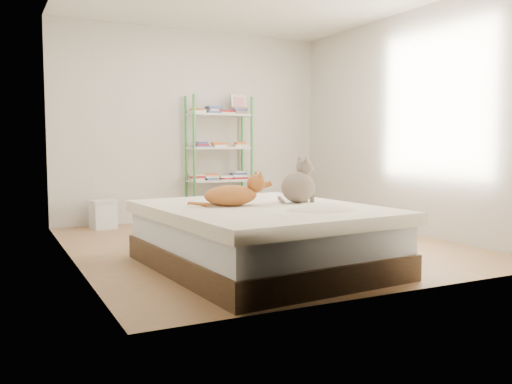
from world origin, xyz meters
TOP-DOWN VIEW (x-y plane):
  - room at (0.00, 0.00)m, footprint 3.81×4.21m
  - bed at (-0.50, -0.98)m, footprint 1.83×2.21m
  - orange_cat at (-0.74, -0.87)m, footprint 0.56×0.32m
  - grey_cat at (-0.10, -0.91)m, footprint 0.39×0.34m
  - shelf_unit at (0.31, 1.88)m, footprint 0.88×0.36m
  - cardboard_box at (0.73, 1.30)m, footprint 0.64×0.66m
  - white_bin at (-1.29, 1.84)m, footprint 0.36×0.33m

SIDE VIEW (x-z plane):
  - cardboard_box at x=0.73m, z-range -0.03..0.39m
  - white_bin at x=-1.29m, z-range 0.00..0.36m
  - bed at x=-0.50m, z-range 0.00..0.53m
  - orange_cat at x=-0.74m, z-range 0.53..0.75m
  - grey_cat at x=-0.10m, z-range 0.53..0.93m
  - shelf_unit at x=0.31m, z-range 0.03..1.77m
  - room at x=0.00m, z-range 0.00..2.61m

